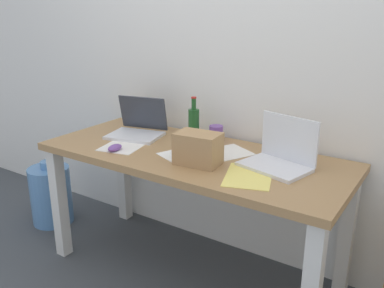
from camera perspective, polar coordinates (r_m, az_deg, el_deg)
name	(u,v)px	position (r m, az deg, el deg)	size (l,w,h in m)	color
ground_plane	(192,271)	(2.56, 0.00, -17.02)	(8.00, 8.00, 0.00)	#42474C
back_wall	(231,41)	(2.45, 5.41, 13.95)	(5.20, 0.08, 2.60)	white
desk	(192,171)	(2.26, 0.00, -3.72)	(1.68, 0.70, 0.74)	#A37A4C
laptop_left	(138,128)	(2.54, -7.49, 2.22)	(0.36, 0.32, 0.23)	silver
laptop_right	(280,156)	(2.05, 11.96, -1.67)	(0.36, 0.29, 0.24)	silver
beer_bottle	(194,123)	(2.42, 0.24, 2.88)	(0.06, 0.06, 0.26)	#1E5123
computer_mouse	(115,148)	(2.29, -10.57, -0.52)	(0.06, 0.10, 0.03)	#724799
cardboard_box	(198,149)	(2.04, 0.84, -0.63)	(0.22, 0.14, 0.16)	tan
coffee_mug	(216,134)	(2.40, 3.33, 1.42)	(0.08, 0.08, 0.10)	#724799
paper_sheet_near_back	(222,153)	(2.21, 4.19, -1.31)	(0.21, 0.30, 0.00)	white
paper_sheet_front_right	(249,176)	(1.93, 7.78, -4.39)	(0.21, 0.30, 0.00)	#F4E06B
paper_sheet_center	(190,154)	(2.20, -0.34, -1.33)	(0.21, 0.30, 0.00)	white
paper_sheet_front_left	(125,145)	(2.38, -9.16, -0.11)	(0.21, 0.30, 0.00)	white
water_cooler_jug	(51,195)	(3.14, -18.83, -6.61)	(0.29, 0.29, 0.46)	#598CC6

